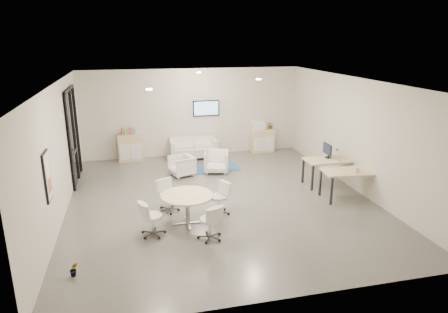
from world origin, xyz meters
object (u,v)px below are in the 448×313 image
at_px(armchair_left, 182,165).
at_px(desk_rear, 330,162).
at_px(round_table, 187,198).
at_px(desk_front, 350,174).
at_px(armchair_right, 216,161).
at_px(sideboard_right, 262,141).
at_px(sideboard_left, 131,148).
at_px(loveseat, 193,149).

xyz_separation_m(armchair_left, desk_rear, (4.21, -1.84, 0.36)).
bearing_deg(round_table, desk_front, 7.20).
bearing_deg(desk_front, armchair_right, 141.91).
height_order(sideboard_right, desk_front, sideboard_right).
distance_m(armchair_left, desk_front, 5.16).
relative_size(armchair_left, round_table, 0.59).
distance_m(sideboard_right, desk_front, 5.04).
bearing_deg(sideboard_left, desk_front, -40.51).
bearing_deg(desk_rear, round_table, -159.31).
bearing_deg(round_table, sideboard_right, 56.11).
relative_size(sideboard_left, desk_rear, 0.62).
xyz_separation_m(armchair_right, desk_rear, (3.06, -1.91, 0.32)).
xyz_separation_m(sideboard_left, armchair_left, (1.56, -2.05, -0.12)).
xyz_separation_m(armchair_left, armchair_right, (1.15, 0.07, 0.03)).
xyz_separation_m(sideboard_right, loveseat, (-2.72, -0.19, -0.10)).
height_order(armchair_right, desk_rear, desk_rear).
xyz_separation_m(sideboard_left, sideboard_right, (4.96, 0.01, -0.04)).
distance_m(sideboard_right, desk_rear, 3.99).
relative_size(sideboard_left, armchair_left, 1.34).
xyz_separation_m(armchair_left, desk_front, (4.24, -2.91, 0.35)).
xyz_separation_m(desk_front, round_table, (-4.56, -0.58, -0.04)).
bearing_deg(sideboard_left, loveseat, -4.56).
distance_m(sideboard_right, round_table, 6.68).
relative_size(sideboard_right, desk_rear, 0.58).
bearing_deg(desk_front, loveseat, 132.59).
height_order(armchair_right, round_table, armchair_right).
distance_m(loveseat, desk_front, 5.98).
relative_size(loveseat, round_table, 1.40).
height_order(armchair_left, desk_front, desk_front).
bearing_deg(desk_front, desk_rear, 97.38).
distance_m(armchair_left, armchair_right, 1.16).
xyz_separation_m(armchair_right, round_table, (-1.48, -3.56, 0.27)).
bearing_deg(sideboard_right, round_table, -123.89).
bearing_deg(loveseat, sideboard_right, 6.03).
relative_size(armchair_right, desk_rear, 0.51).
relative_size(sideboard_right, round_table, 0.73).
distance_m(loveseat, round_table, 5.46).
distance_m(armchair_right, desk_front, 4.30).
bearing_deg(desk_front, round_table, -166.91).
distance_m(armchair_right, desk_rear, 3.62).
distance_m(sideboard_right, loveseat, 2.73).
distance_m(loveseat, desk_rear, 5.14).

